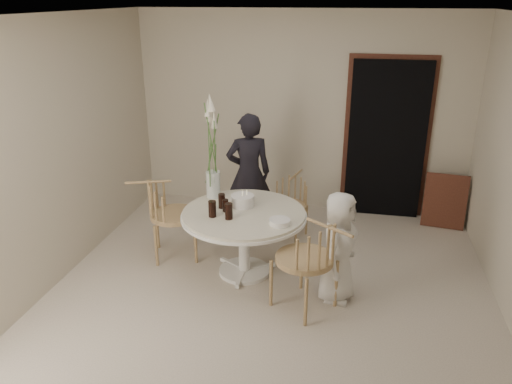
% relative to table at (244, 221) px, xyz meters
% --- Properties ---
extents(ground, '(4.50, 4.50, 0.00)m').
position_rel_table_xyz_m(ground, '(0.35, -0.25, -0.62)').
color(ground, beige).
rests_on(ground, ground).
extents(room_shell, '(4.50, 4.50, 4.50)m').
position_rel_table_xyz_m(room_shell, '(0.35, -0.25, 1.00)').
color(room_shell, white).
rests_on(room_shell, ground).
extents(doorway, '(1.00, 0.10, 2.10)m').
position_rel_table_xyz_m(doorway, '(1.50, 1.94, 0.43)').
color(doorway, black).
rests_on(doorway, ground).
extents(door_trim, '(1.12, 0.03, 2.22)m').
position_rel_table_xyz_m(door_trim, '(1.50, 1.98, 0.49)').
color(door_trim, brown).
rests_on(door_trim, ground).
extents(table, '(1.33, 1.33, 0.73)m').
position_rel_table_xyz_m(table, '(0.00, 0.00, 0.00)').
color(table, white).
rests_on(table, ground).
extents(picture_frame, '(0.55, 0.23, 0.71)m').
position_rel_table_xyz_m(picture_frame, '(2.30, 1.68, -0.26)').
color(picture_frame, brown).
rests_on(picture_frame, ground).
extents(chair_far, '(0.50, 0.53, 0.78)m').
position_rel_table_xyz_m(chair_far, '(0.37, 1.05, -0.11)').
color(chair_far, tan).
rests_on(chair_far, ground).
extents(chair_right, '(0.74, 0.72, 0.97)m').
position_rel_table_xyz_m(chair_right, '(0.82, -0.58, 0.01)').
color(chair_right, tan).
rests_on(chair_right, ground).
extents(chair_left, '(0.68, 0.65, 0.95)m').
position_rel_table_xyz_m(chair_left, '(-0.99, 0.18, 0.00)').
color(chair_left, tan).
rests_on(chair_left, ground).
extents(girl, '(0.65, 0.53, 1.53)m').
position_rel_table_xyz_m(girl, '(-0.19, 1.09, 0.15)').
color(girl, black).
rests_on(girl, ground).
extents(boy, '(0.49, 0.63, 1.14)m').
position_rel_table_xyz_m(boy, '(1.01, -0.29, -0.05)').
color(boy, silver).
rests_on(boy, ground).
extents(birthday_cake, '(0.25, 0.25, 0.17)m').
position_rel_table_xyz_m(birthday_cake, '(-0.05, 0.15, 0.17)').
color(birthday_cake, white).
rests_on(birthday_cake, table).
extents(cola_tumbler_a, '(0.10, 0.10, 0.17)m').
position_rel_table_xyz_m(cola_tumbler_a, '(-0.29, -0.18, 0.20)').
color(cola_tumbler_a, black).
rests_on(cola_tumbler_a, table).
extents(cola_tumbler_b, '(0.08, 0.08, 0.17)m').
position_rel_table_xyz_m(cola_tumbler_b, '(-0.11, -0.21, 0.20)').
color(cola_tumbler_b, black).
rests_on(cola_tumbler_b, table).
extents(cola_tumbler_c, '(0.08, 0.08, 0.14)m').
position_rel_table_xyz_m(cola_tumbler_c, '(-0.19, -0.03, 0.18)').
color(cola_tumbler_c, black).
rests_on(cola_tumbler_c, table).
extents(cola_tumbler_d, '(0.08, 0.08, 0.16)m').
position_rel_table_xyz_m(cola_tumbler_d, '(-0.25, 0.05, 0.19)').
color(cola_tumbler_d, black).
rests_on(cola_tumbler_d, table).
extents(plate_stack, '(0.27, 0.27, 0.05)m').
position_rel_table_xyz_m(plate_stack, '(0.42, -0.23, 0.14)').
color(plate_stack, white).
rests_on(plate_stack, table).
extents(flower_vase, '(0.16, 0.16, 1.17)m').
position_rel_table_xyz_m(flower_vase, '(-0.43, 0.34, 0.57)').
color(flower_vase, silver).
rests_on(flower_vase, table).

